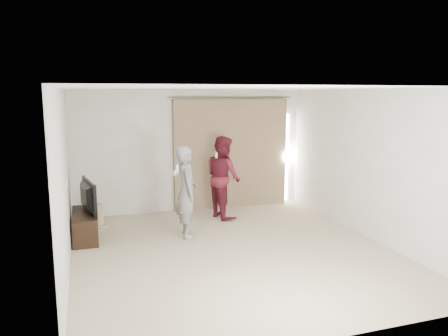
{
  "coord_description": "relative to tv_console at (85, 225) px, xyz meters",
  "views": [
    {
      "loc": [
        -2.23,
        -6.37,
        2.52
      ],
      "look_at": [
        0.24,
        1.2,
        1.16
      ],
      "focal_mm": 35.0,
      "sensor_mm": 36.0,
      "label": 1
    }
  ],
  "objects": [
    {
      "name": "floor",
      "position": [
        2.27,
        -1.43,
        -0.23
      ],
      "size": [
        5.5,
        5.5,
        0.0
      ],
      "primitive_type": "plane",
      "color": "tan",
      "rests_on": "ground"
    },
    {
      "name": "wall_back",
      "position": [
        2.27,
        1.32,
        1.07
      ],
      "size": [
        5.0,
        0.04,
        2.6
      ],
      "primitive_type": "cube",
      "color": "silver",
      "rests_on": "ground"
    },
    {
      "name": "wall_left",
      "position": [
        -0.23,
        -1.43,
        1.07
      ],
      "size": [
        0.04,
        5.5,
        2.6
      ],
      "color": "silver",
      "rests_on": "ground"
    },
    {
      "name": "ceiling",
      "position": [
        2.27,
        -1.43,
        2.37
      ],
      "size": [
        5.0,
        5.5,
        0.01
      ],
      "primitive_type": "cube",
      "color": "white",
      "rests_on": "wall_back"
    },
    {
      "name": "curtain",
      "position": [
        3.18,
        1.25,
        0.97
      ],
      "size": [
        2.8,
        0.11,
        2.46
      ],
      "color": "#927859",
      "rests_on": "ground"
    },
    {
      "name": "tv_console",
      "position": [
        0.0,
        0.0,
        0.0
      ],
      "size": [
        0.41,
        1.19,
        0.46
      ],
      "primitive_type": "cube",
      "color": "black",
      "rests_on": "ground"
    },
    {
      "name": "tv",
      "position": [
        0.0,
        0.0,
        0.52
      ],
      "size": [
        0.3,
        1.01,
        0.58
      ],
      "primitive_type": "imported",
      "rotation": [
        0.0,
        0.0,
        1.74
      ],
      "color": "black",
      "rests_on": "tv_console"
    },
    {
      "name": "scratching_post",
      "position": [
        0.25,
        0.56,
        -0.04
      ],
      "size": [
        0.35,
        0.35,
        0.46
      ],
      "color": "tan",
      "rests_on": "ground"
    },
    {
      "name": "person_man",
      "position": [
        1.74,
        -0.46,
        0.59
      ],
      "size": [
        0.44,
        0.63,
        1.64
      ],
      "color": "slate",
      "rests_on": "ground"
    },
    {
      "name": "person_woman",
      "position": [
        2.74,
        0.53,
        0.61
      ],
      "size": [
        0.79,
        0.93,
        1.69
      ],
      "color": "#581623",
      "rests_on": "ground"
    }
  ]
}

